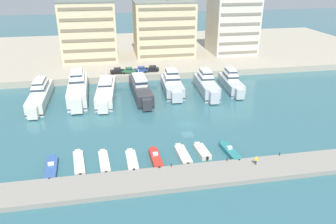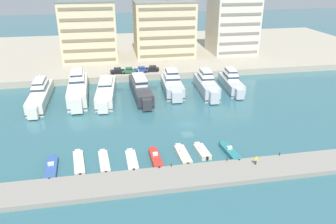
# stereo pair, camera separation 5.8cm
# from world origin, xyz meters

# --- Properties ---
(ground_plane) EXTENTS (400.00, 400.00, 0.00)m
(ground_plane) POSITION_xyz_m (0.00, 0.00, 0.00)
(ground_plane) COLOR #336670
(quay_promenade) EXTENTS (180.00, 70.00, 1.94)m
(quay_promenade) POSITION_xyz_m (0.00, 66.64, 0.97)
(quay_promenade) COLOR #ADA38E
(quay_promenade) RESTS_ON ground
(pier_dock) EXTENTS (120.00, 6.27, 0.84)m
(pier_dock) POSITION_xyz_m (0.00, -19.90, 0.42)
(pier_dock) COLOR gray
(pier_dock) RESTS_ON ground
(yacht_ivory_far_left) EXTENTS (4.09, 21.72, 7.54)m
(yacht_ivory_far_left) POSITION_xyz_m (-33.80, 19.08, 2.11)
(yacht_ivory_far_left) COLOR silver
(yacht_ivory_far_left) RESTS_ON ground
(yacht_ivory_left) EXTENTS (5.27, 21.93, 8.80)m
(yacht_ivory_left) POSITION_xyz_m (-24.56, 20.44, 2.64)
(yacht_ivory_left) COLOR silver
(yacht_ivory_left) RESTS_ON ground
(yacht_ivory_mid_left) EXTENTS (5.82, 21.77, 6.40)m
(yacht_ivory_mid_left) POSITION_xyz_m (-17.39, 19.29, 1.90)
(yacht_ivory_mid_left) COLOR silver
(yacht_ivory_mid_left) RESTS_ON ground
(yacht_charcoal_center_left) EXTENTS (4.89, 21.68, 6.84)m
(yacht_charcoal_center_left) POSITION_xyz_m (-8.34, 19.05, 2.03)
(yacht_charcoal_center_left) COLOR #333338
(yacht_charcoal_center_left) RESTS_ON ground
(yacht_silver_center) EXTENTS (5.46, 16.83, 7.95)m
(yacht_silver_center) POSITION_xyz_m (0.51, 20.47, 2.20)
(yacht_silver_center) COLOR silver
(yacht_silver_center) RESTS_ON ground
(yacht_silver_center_right) EXTENTS (4.79, 17.48, 8.05)m
(yacht_silver_center_right) POSITION_xyz_m (9.51, 18.08, 2.32)
(yacht_silver_center_right) COLOR silver
(yacht_silver_center_right) RESTS_ON ground
(yacht_silver_mid_right) EXTENTS (4.79, 16.80, 7.54)m
(yacht_silver_mid_right) POSITION_xyz_m (17.21, 19.73, 2.08)
(yacht_silver_mid_right) COLOR silver
(yacht_silver_mid_right) RESTS_ON ground
(motorboat_blue_far_left) EXTENTS (2.25, 7.82, 1.29)m
(motorboat_blue_far_left) POSITION_xyz_m (-26.96, -13.18, 0.44)
(motorboat_blue_far_left) COLOR #33569E
(motorboat_blue_far_left) RESTS_ON ground
(motorboat_cream_left) EXTENTS (2.59, 8.52, 0.91)m
(motorboat_cream_left) POSITION_xyz_m (-22.44, -12.47, 0.46)
(motorboat_cream_left) COLOR beige
(motorboat_cream_left) RESTS_ON ground
(motorboat_cream_mid_left) EXTENTS (2.18, 7.83, 1.47)m
(motorboat_cream_mid_left) POSITION_xyz_m (-18.13, -12.92, 0.48)
(motorboat_cream_mid_left) COLOR beige
(motorboat_cream_mid_left) RESTS_ON ground
(motorboat_white_center_left) EXTENTS (1.94, 7.02, 1.09)m
(motorboat_white_center_left) POSITION_xyz_m (-13.36, -13.54, 0.54)
(motorboat_white_center_left) COLOR white
(motorboat_white_center_left) RESTS_ON ground
(motorboat_red_center) EXTENTS (1.82, 7.22, 1.53)m
(motorboat_red_center) POSITION_xyz_m (-9.14, -13.55, 0.53)
(motorboat_red_center) COLOR red
(motorboat_red_center) RESTS_ON ground
(motorboat_cream_center_right) EXTENTS (2.11, 7.29, 1.36)m
(motorboat_cream_center_right) POSITION_xyz_m (-4.10, -13.15, 0.50)
(motorboat_cream_center_right) COLOR beige
(motorboat_cream_center_right) RESTS_ON ground
(motorboat_cream_mid_right) EXTENTS (2.24, 5.99, 1.25)m
(motorboat_cream_mid_right) POSITION_xyz_m (-0.29, -12.41, 0.43)
(motorboat_cream_mid_right) COLOR beige
(motorboat_cream_mid_right) RESTS_ON ground
(motorboat_teal_right) EXTENTS (2.28, 7.50, 1.34)m
(motorboat_teal_right) POSITION_xyz_m (4.74, -13.57, 0.45)
(motorboat_teal_right) COLOR teal
(motorboat_teal_right) RESTS_ON ground
(car_black_far_left) EXTENTS (4.11, 1.94, 1.80)m
(car_black_far_left) POSITION_xyz_m (-13.85, 34.46, 2.92)
(car_black_far_left) COLOR black
(car_black_far_left) RESTS_ON quay_promenade
(car_green_left) EXTENTS (4.22, 2.17, 1.80)m
(car_green_left) POSITION_xyz_m (-10.35, 34.19, 2.92)
(car_green_left) COLOR #2D6642
(car_green_left) RESTS_ON quay_promenade
(car_blue_mid_left) EXTENTS (4.11, 1.94, 1.80)m
(car_blue_mid_left) POSITION_xyz_m (-6.54, 34.54, 2.92)
(car_blue_mid_left) COLOR #28428E
(car_blue_mid_left) RESTS_ON quay_promenade
(car_black_center_left) EXTENTS (4.14, 2.00, 1.80)m
(car_black_center_left) POSITION_xyz_m (-3.00, 34.80, 2.92)
(car_black_center_left) COLOR black
(car_black_center_left) RESTS_ON quay_promenade
(apartment_block_far_left) EXTENTS (18.49, 17.50, 21.99)m
(apartment_block_far_left) POSITION_xyz_m (-22.10, 54.60, 11.99)
(apartment_block_far_left) COLOR beige
(apartment_block_far_left) RESTS_ON quay_promenade
(apartment_block_left) EXTENTS (21.27, 14.85, 21.18)m
(apartment_block_left) POSITION_xyz_m (4.18, 55.18, 11.58)
(apartment_block_left) COLOR beige
(apartment_block_left) RESTS_ON quay_promenade
(apartment_block_mid_left) EXTENTS (16.26, 15.90, 25.65)m
(apartment_block_mid_left) POSITION_xyz_m (30.04, 55.22, 13.83)
(apartment_block_mid_left) COLOR silver
(apartment_block_mid_left) RESTS_ON quay_promenade
(pedestrian_near_edge) EXTENTS (0.59, 0.34, 1.59)m
(pedestrian_near_edge) POSITION_xyz_m (7.26, -18.98, 1.78)
(pedestrian_near_edge) COLOR #282D3D
(pedestrian_near_edge) RESTS_ON pier_dock
(bollard_west) EXTENTS (0.20, 0.20, 0.61)m
(bollard_west) POSITION_xyz_m (-6.96, -17.02, 1.16)
(bollard_west) COLOR #2D2D33
(bollard_west) RESTS_ON pier_dock
(bollard_west_mid) EXTENTS (0.20, 0.20, 0.61)m
(bollard_west_mid) POSITION_xyz_m (2.87, -17.02, 1.16)
(bollard_west_mid) COLOR #2D2D33
(bollard_west_mid) RESTS_ON pier_dock
(bollard_east_mid) EXTENTS (0.20, 0.20, 0.61)m
(bollard_east_mid) POSITION_xyz_m (12.71, -17.02, 1.16)
(bollard_east_mid) COLOR #2D2D33
(bollard_east_mid) RESTS_ON pier_dock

